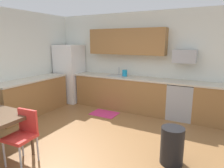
{
  "coord_description": "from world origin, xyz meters",
  "views": [
    {
      "loc": [
        1.97,
        -2.74,
        1.9
      ],
      "look_at": [
        0.0,
        1.0,
        1.0
      ],
      "focal_mm": 31.93,
      "sensor_mm": 36.0,
      "label": 1
    }
  ],
  "objects_px": {
    "microwave": "(185,56)",
    "kettle": "(125,73)",
    "trash_bin": "(172,146)",
    "chair_near_table": "(23,132)",
    "oven_range": "(181,101)",
    "refrigerator": "(70,73)"
  },
  "relations": [
    {
      "from": "oven_range",
      "to": "chair_near_table",
      "type": "relative_size",
      "value": 1.07
    },
    {
      "from": "microwave",
      "to": "kettle",
      "type": "relative_size",
      "value": 2.7
    },
    {
      "from": "chair_near_table",
      "to": "trash_bin",
      "type": "distance_m",
      "value": 2.35
    },
    {
      "from": "microwave",
      "to": "chair_near_table",
      "type": "xyz_separation_m",
      "value": [
        -1.88,
        -3.22,
        -1.05
      ]
    },
    {
      "from": "oven_range",
      "to": "kettle",
      "type": "xyz_separation_m",
      "value": [
        -1.57,
        0.05,
        0.56
      ]
    },
    {
      "from": "chair_near_table",
      "to": "kettle",
      "type": "xyz_separation_m",
      "value": [
        0.31,
        3.17,
        0.52
      ]
    },
    {
      "from": "trash_bin",
      "to": "refrigerator",
      "type": "bearing_deg",
      "value": 151.47
    },
    {
      "from": "oven_range",
      "to": "kettle",
      "type": "distance_m",
      "value": 1.67
    },
    {
      "from": "chair_near_table",
      "to": "oven_range",
      "type": "bearing_deg",
      "value": 58.92
    },
    {
      "from": "trash_bin",
      "to": "kettle",
      "type": "bearing_deg",
      "value": 130.09
    },
    {
      "from": "chair_near_table",
      "to": "trash_bin",
      "type": "bearing_deg",
      "value": 26.77
    },
    {
      "from": "oven_range",
      "to": "kettle",
      "type": "bearing_deg",
      "value": 178.18
    },
    {
      "from": "oven_range",
      "to": "trash_bin",
      "type": "xyz_separation_m",
      "value": [
        0.21,
        -2.07,
        -0.16
      ]
    },
    {
      "from": "refrigerator",
      "to": "kettle",
      "type": "bearing_deg",
      "value": 3.97
    },
    {
      "from": "microwave",
      "to": "trash_bin",
      "type": "bearing_deg",
      "value": -84.44
    },
    {
      "from": "microwave",
      "to": "kettle",
      "type": "distance_m",
      "value": 1.66
    },
    {
      "from": "microwave",
      "to": "chair_near_table",
      "type": "relative_size",
      "value": 0.64
    },
    {
      "from": "microwave",
      "to": "oven_range",
      "type": "bearing_deg",
      "value": -90.0
    },
    {
      "from": "trash_bin",
      "to": "kettle",
      "type": "xyz_separation_m",
      "value": [
        -1.78,
        2.12,
        0.72
      ]
    },
    {
      "from": "refrigerator",
      "to": "kettle",
      "type": "height_order",
      "value": "refrigerator"
    },
    {
      "from": "refrigerator",
      "to": "kettle",
      "type": "relative_size",
      "value": 9.01
    },
    {
      "from": "oven_range",
      "to": "chair_near_table",
      "type": "distance_m",
      "value": 3.65
    }
  ]
}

